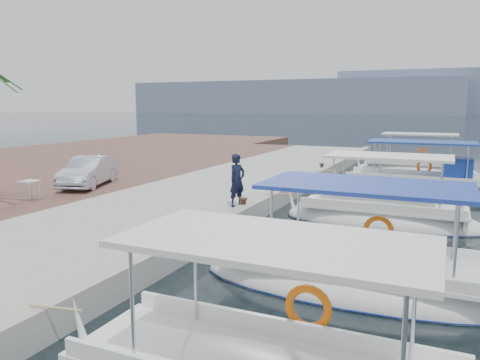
% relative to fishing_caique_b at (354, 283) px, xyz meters
% --- Properties ---
extents(ground, '(400.00, 400.00, 0.00)m').
position_rel_fishing_caique_b_xyz_m(ground, '(-3.97, 2.54, -0.12)').
color(ground, black).
rests_on(ground, ground).
extents(concrete_quay, '(6.00, 40.00, 0.50)m').
position_rel_fishing_caique_b_xyz_m(concrete_quay, '(-6.97, 7.54, 0.13)').
color(concrete_quay, '#9D9E98').
rests_on(concrete_quay, ground).
extents(quay_curb, '(0.44, 40.00, 0.12)m').
position_rel_fishing_caique_b_xyz_m(quay_curb, '(-4.19, 7.54, 0.44)').
color(quay_curb, '#A19A8F').
rests_on(quay_curb, concrete_quay).
extents(cobblestone_strip, '(4.00, 40.00, 0.50)m').
position_rel_fishing_caique_b_xyz_m(cobblestone_strip, '(-11.97, 7.54, 0.13)').
color(cobblestone_strip, '#51312B').
rests_on(cobblestone_strip, ground).
extents(fishing_caique_b, '(6.77, 2.43, 2.83)m').
position_rel_fishing_caique_b_xyz_m(fishing_caique_b, '(0.00, 0.00, 0.00)').
color(fishing_caique_b, white).
rests_on(fishing_caique_b, ground).
extents(fishing_caique_c, '(6.29, 2.16, 2.83)m').
position_rel_fishing_caique_b_xyz_m(fishing_caique_c, '(-0.24, 5.81, 0.00)').
color(fishing_caique_c, white).
rests_on(fishing_caique_c, ground).
extents(fishing_caique_d, '(7.41, 2.33, 2.83)m').
position_rel_fishing_caique_b_xyz_m(fishing_caique_d, '(0.43, 12.37, 0.06)').
color(fishing_caique_d, white).
rests_on(fishing_caique_d, ground).
extents(fishing_caique_e, '(6.60, 2.04, 2.83)m').
position_rel_fishing_caique_b_xyz_m(fishing_caique_e, '(-0.08, 18.40, 0.00)').
color(fishing_caique_e, white).
rests_on(fishing_caique_e, ground).
extents(mooring_bollards, '(0.28, 20.28, 0.33)m').
position_rel_fishing_caique_b_xyz_m(mooring_bollards, '(-4.32, 4.04, 0.57)').
color(mooring_bollards, black).
rests_on(mooring_bollards, concrete_quay).
extents(fisherman, '(0.61, 0.74, 1.73)m').
position_rel_fishing_caique_b_xyz_m(fisherman, '(-4.59, 4.16, 1.24)').
color(fisherman, black).
rests_on(fisherman, concrete_quay).
extents(parked_car, '(2.44, 3.88, 1.21)m').
position_rel_fishing_caique_b_xyz_m(parked_car, '(-11.79, 5.25, 0.98)').
color(parked_car, silver).
rests_on(parked_car, cobblestone_strip).
extents(folding_table, '(0.55, 0.55, 0.73)m').
position_rel_fishing_caique_b_xyz_m(folding_table, '(-11.43, 1.97, 0.90)').
color(folding_table, silver).
rests_on(folding_table, cobblestone_strip).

